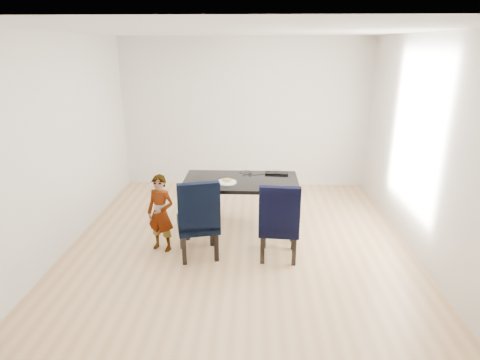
{
  "coord_description": "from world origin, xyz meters",
  "views": [
    {
      "loc": [
        0.2,
        -4.82,
        2.54
      ],
      "look_at": [
        0.0,
        0.2,
        0.85
      ],
      "focal_mm": 30.0,
      "sensor_mm": 36.0,
      "label": 1
    }
  ],
  "objects_px": {
    "chair_left": "(198,217)",
    "child": "(161,213)",
    "plate": "(227,182)",
    "dining_table": "(241,205)",
    "chair_right": "(279,220)",
    "laptop": "(277,172)"
  },
  "relations": [
    {
      "from": "chair_left",
      "to": "child",
      "type": "relative_size",
      "value": 1.02
    },
    {
      "from": "child",
      "to": "plate",
      "type": "bearing_deg",
      "value": 51.07
    },
    {
      "from": "dining_table",
      "to": "plate",
      "type": "xyz_separation_m",
      "value": [
        -0.19,
        -0.12,
        0.38
      ]
    },
    {
      "from": "chair_right",
      "to": "plate",
      "type": "bearing_deg",
      "value": 140.48
    },
    {
      "from": "dining_table",
      "to": "chair_left",
      "type": "height_order",
      "value": "chair_left"
    },
    {
      "from": "chair_left",
      "to": "laptop",
      "type": "height_order",
      "value": "chair_left"
    },
    {
      "from": "plate",
      "to": "dining_table",
      "type": "bearing_deg",
      "value": 32.86
    },
    {
      "from": "chair_left",
      "to": "plate",
      "type": "distance_m",
      "value": 0.77
    },
    {
      "from": "dining_table",
      "to": "chair_left",
      "type": "relative_size",
      "value": 1.54
    },
    {
      "from": "plate",
      "to": "laptop",
      "type": "bearing_deg",
      "value": 33.75
    },
    {
      "from": "chair_right",
      "to": "plate",
      "type": "distance_m",
      "value": 0.99
    },
    {
      "from": "chair_right",
      "to": "plate",
      "type": "relative_size",
      "value": 3.73
    },
    {
      "from": "plate",
      "to": "laptop",
      "type": "height_order",
      "value": "laptop"
    },
    {
      "from": "plate",
      "to": "laptop",
      "type": "xyz_separation_m",
      "value": [
        0.71,
        0.47,
        0.01
      ]
    },
    {
      "from": "dining_table",
      "to": "chair_left",
      "type": "distance_m",
      "value": 0.94
    },
    {
      "from": "dining_table",
      "to": "child",
      "type": "xyz_separation_m",
      "value": [
        -1.0,
        -0.65,
        0.13
      ]
    },
    {
      "from": "dining_table",
      "to": "plate",
      "type": "height_order",
      "value": "plate"
    },
    {
      "from": "child",
      "to": "chair_right",
      "type": "bearing_deg",
      "value": 13.1
    },
    {
      "from": "child",
      "to": "plate",
      "type": "xyz_separation_m",
      "value": [
        0.81,
        0.53,
        0.25
      ]
    },
    {
      "from": "dining_table",
      "to": "child",
      "type": "bearing_deg",
      "value": -146.98
    },
    {
      "from": "chair_left",
      "to": "child",
      "type": "distance_m",
      "value": 0.51
    },
    {
      "from": "chair_right",
      "to": "child",
      "type": "height_order",
      "value": "child"
    }
  ]
}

